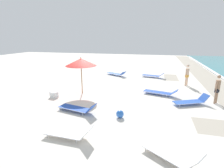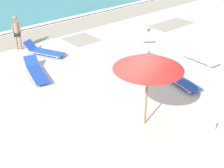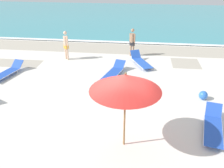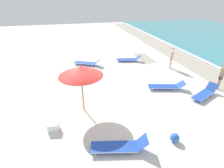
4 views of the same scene
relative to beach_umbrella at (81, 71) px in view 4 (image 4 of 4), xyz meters
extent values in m
cube|color=silver|center=(-0.37, 0.70, -2.33)|extent=(60.00, 60.00, 0.16)
cube|color=#AFA492|center=(-6.98, 6.53, -2.25)|extent=(2.99, 1.27, 0.00)
cylinder|color=olive|center=(0.00, 0.00, -1.12)|extent=(0.06, 0.06, 2.26)
cone|color=red|center=(0.00, 0.00, 0.01)|extent=(2.16, 2.16, 0.51)
cylinder|color=#A4221E|center=(0.00, 0.00, -0.24)|extent=(2.09, 2.09, 0.01)
sphere|color=olive|center=(0.00, 0.00, 0.30)|extent=(0.07, 0.07, 0.07)
cube|color=blue|center=(-6.65, 0.78, -2.07)|extent=(1.41, 1.94, 0.03)
cylinder|color=silver|center=(-6.91, 0.92, -2.07)|extent=(0.91, 1.68, 0.03)
cylinder|color=silver|center=(-6.38, 0.64, -2.07)|extent=(0.91, 1.68, 0.03)
cube|color=blue|center=(-6.11, 1.79, -1.89)|extent=(0.71, 0.65, 0.39)
cylinder|color=silver|center=(-7.22, 0.25, -2.17)|extent=(0.03, 0.03, 0.16)
cylinder|color=silver|center=(-6.76, 0.01, -2.17)|extent=(0.03, 0.03, 0.16)
cylinder|color=silver|center=(-6.53, 1.55, -2.17)|extent=(0.03, 0.03, 0.16)
cylinder|color=silver|center=(-6.08, 1.31, -2.17)|extent=(0.03, 0.03, 0.16)
cube|color=blue|center=(3.02, 0.87, -2.07)|extent=(0.98, 1.92, 0.03)
cylinder|color=silver|center=(2.72, 0.93, -2.07)|extent=(0.42, 1.80, 0.03)
cylinder|color=silver|center=(3.31, 0.80, -2.07)|extent=(0.42, 1.80, 0.03)
cube|color=blue|center=(3.25, 1.94, -1.87)|extent=(0.65, 0.50, 0.43)
cylinder|color=silver|center=(2.61, 0.22, -2.17)|extent=(0.03, 0.03, 0.16)
cylinder|color=silver|center=(3.11, 0.11, -2.17)|extent=(0.03, 0.03, 0.16)
cylinder|color=silver|center=(2.92, 1.62, -2.17)|extent=(0.03, 0.03, 0.16)
cylinder|color=silver|center=(3.42, 1.51, -2.17)|extent=(0.03, 0.03, 0.16)
cube|color=blue|center=(-6.61, 4.55, -2.07)|extent=(0.97, 1.81, 0.03)
cylinder|color=silver|center=(-6.90, 4.62, -2.07)|extent=(0.41, 1.68, 0.03)
cylinder|color=silver|center=(-6.31, 4.48, -2.07)|extent=(0.41, 1.68, 0.03)
cube|color=blue|center=(-6.37, 5.59, -1.90)|extent=(0.66, 0.56, 0.37)
cylinder|color=silver|center=(-7.00, 3.96, -2.17)|extent=(0.03, 0.03, 0.16)
cylinder|color=silver|center=(-6.51, 3.84, -2.17)|extent=(0.03, 0.03, 0.16)
cylinder|color=silver|center=(-6.71, 5.26, -2.17)|extent=(0.03, 0.03, 0.16)
cylinder|color=silver|center=(-6.21, 5.15, -2.17)|extent=(0.03, 0.03, 0.16)
cube|color=blue|center=(-1.06, 5.20, -2.07)|extent=(1.05, 1.93, 0.03)
cylinder|color=silver|center=(-1.35, 5.28, -2.07)|extent=(0.50, 1.78, 0.03)
cylinder|color=silver|center=(-0.77, 5.12, -2.07)|extent=(0.50, 1.78, 0.03)
cube|color=blue|center=(-0.76, 6.30, -1.91)|extent=(0.67, 0.59, 0.36)
cylinder|color=silver|center=(-1.49, 4.58, -2.17)|extent=(0.03, 0.03, 0.16)
cylinder|color=silver|center=(-1.00, 4.44, -2.17)|extent=(0.03, 0.03, 0.16)
cylinder|color=silver|center=(-1.12, 5.96, -2.17)|extent=(0.03, 0.03, 0.16)
cylinder|color=silver|center=(-0.63, 5.83, -2.17)|extent=(0.03, 0.03, 0.16)
cube|color=blue|center=(0.49, 7.00, -2.07)|extent=(1.26, 1.81, 0.03)
cylinder|color=silver|center=(0.22, 6.87, -2.07)|extent=(0.74, 1.57, 0.03)
cylinder|color=silver|center=(0.76, 7.12, -2.07)|extent=(0.74, 1.57, 0.03)
cube|color=blue|center=(0.06, 7.94, -1.86)|extent=(0.68, 0.59, 0.44)
cylinder|color=silver|center=(0.54, 6.28, -2.17)|extent=(0.03, 0.03, 0.16)
cylinder|color=silver|center=(1.00, 6.50, -2.17)|extent=(0.03, 0.03, 0.16)
cylinder|color=silver|center=(-0.02, 7.50, -2.17)|extent=(0.03, 0.03, 0.16)
cylinder|color=silver|center=(0.44, 7.71, -2.17)|extent=(0.03, 0.03, 0.16)
cylinder|color=#A37A5B|center=(-0.12, 8.61, -1.80)|extent=(0.11, 0.11, 0.90)
cylinder|color=#A37A5B|center=(-0.28, 8.73, -1.80)|extent=(0.11, 0.11, 0.90)
cube|color=black|center=(-0.20, 8.67, -1.43)|extent=(0.35, 0.32, 0.24)
cylinder|color=#A37A5B|center=(-0.20, 8.67, -1.07)|extent=(0.27, 0.27, 0.55)
cylinder|color=#A37A5B|center=(-0.05, 8.56, -1.08)|extent=(0.08, 0.08, 0.55)
cylinder|color=#A37A5B|center=(-0.35, 8.78, -1.08)|extent=(0.08, 0.08, 0.55)
cylinder|color=beige|center=(-4.06, 7.49, -1.80)|extent=(0.11, 0.11, 0.90)
cylinder|color=beige|center=(-4.21, 7.62, -1.80)|extent=(0.11, 0.11, 0.90)
cube|color=gold|center=(-4.13, 7.55, -1.43)|extent=(0.34, 0.33, 0.24)
cylinder|color=beige|center=(-4.13, 7.55, -1.07)|extent=(0.27, 0.27, 0.55)
cylinder|color=beige|center=(-3.99, 7.43, -1.08)|extent=(0.08, 0.08, 0.55)
cylinder|color=beige|center=(-4.27, 7.67, -1.08)|extent=(0.08, 0.08, 0.55)
sphere|color=beige|center=(-4.13, 7.55, -0.59)|extent=(0.21, 0.21, 0.21)
sphere|color=blue|center=(3.18, 3.43, -2.05)|extent=(0.39, 0.39, 0.39)
cube|color=white|center=(1.25, -1.50, -2.09)|extent=(0.42, 0.53, 0.32)
cube|color=white|center=(1.25, -1.50, -1.90)|extent=(0.44, 0.55, 0.05)
camera|label=1|loc=(11.07, 5.05, 1.65)|focal=28.00mm
camera|label=2|loc=(-6.34, -5.67, 3.81)|focal=50.00mm
camera|label=3|loc=(0.42, -6.52, 3.15)|focal=40.00mm
camera|label=4|loc=(7.79, -0.42, 3.28)|focal=28.00mm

